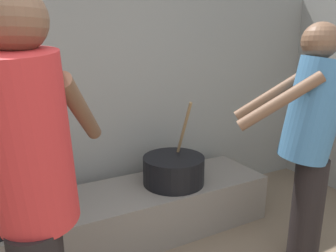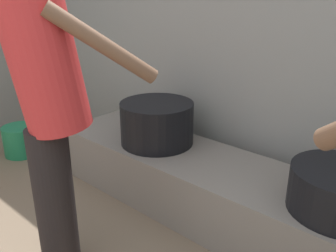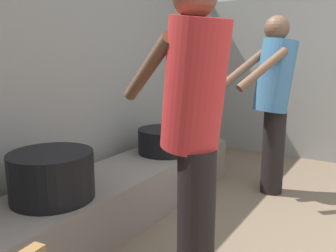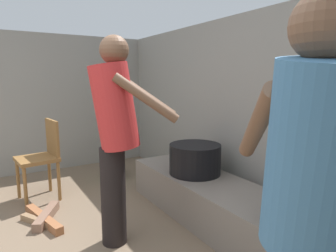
# 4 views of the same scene
# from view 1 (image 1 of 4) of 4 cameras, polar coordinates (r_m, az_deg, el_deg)

# --- Properties ---
(block_enclosure_rear) EXTENTS (5.65, 0.20, 1.95)m
(block_enclosure_rear) POSITION_cam_1_polar(r_m,az_deg,el_deg) (2.64, -19.94, 3.00)
(block_enclosure_rear) COLOR gray
(block_enclosure_rear) RESTS_ON ground_plane
(hearth_ledge) EXTENTS (2.78, 0.60, 0.39)m
(hearth_ledge) POSITION_cam_1_polar(r_m,az_deg,el_deg) (2.47, -12.70, -16.85)
(hearth_ledge) COLOR slate
(hearth_ledge) RESTS_ON ground_plane
(cooking_pot_main) EXTENTS (0.49, 0.49, 0.68)m
(cooking_pot_main) POSITION_cam_1_polar(r_m,az_deg,el_deg) (2.52, 1.05, -8.02)
(cooking_pot_main) COLOR black
(cooking_pot_main) RESTS_ON hearth_ledge
(cook_in_blue_shirt) EXTENTS (0.72, 0.65, 1.59)m
(cook_in_blue_shirt) POSITION_cam_1_polar(r_m,az_deg,el_deg) (2.12, 24.63, -1.82)
(cook_in_blue_shirt) COLOR black
(cook_in_blue_shirt) RESTS_ON ground_plane
(cook_in_red_shirt) EXTENTS (0.59, 0.75, 1.65)m
(cook_in_red_shirt) POSITION_cam_1_polar(r_m,az_deg,el_deg) (1.27, -23.56, -10.42)
(cook_in_red_shirt) COLOR black
(cook_in_red_shirt) RESTS_ON ground_plane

